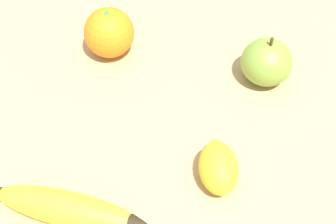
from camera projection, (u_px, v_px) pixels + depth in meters
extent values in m
plane|color=tan|center=(140.00, 118.00, 0.64)|extent=(3.00, 3.00, 0.00)
ellipsoid|color=yellow|center=(69.00, 210.00, 0.53)|extent=(0.18, 0.08, 0.04)
cone|color=#2D2314|center=(141.00, 224.00, 0.52)|extent=(0.03, 0.03, 0.03)
sphere|color=orange|center=(109.00, 33.00, 0.69)|extent=(0.07, 0.07, 0.07)
cylinder|color=#3D8438|center=(107.00, 14.00, 0.66)|extent=(0.01, 0.01, 0.00)
ellipsoid|color=olive|center=(267.00, 62.00, 0.66)|extent=(0.07, 0.07, 0.07)
cylinder|color=#4C3319|center=(271.00, 42.00, 0.63)|extent=(0.00, 0.00, 0.01)
ellipsoid|color=yellow|center=(218.00, 168.00, 0.56)|extent=(0.08, 0.09, 0.05)
sphere|color=yellow|center=(215.00, 145.00, 0.58)|extent=(0.01, 0.01, 0.01)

